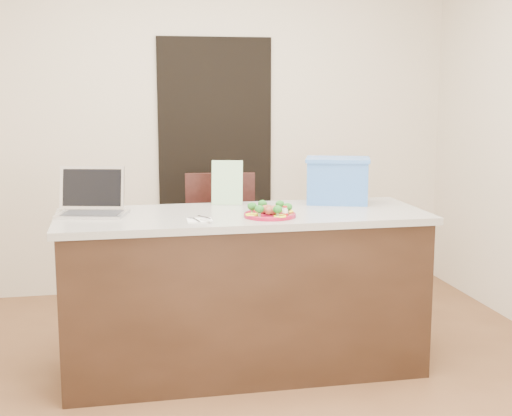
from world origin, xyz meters
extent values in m
plane|color=brown|center=(0.00, 0.00, 0.00)|extent=(4.00, 4.00, 0.00)
plane|color=beige|center=(0.00, 2.00, 1.35)|extent=(4.00, 0.00, 4.00)
plane|color=beige|center=(0.00, -2.00, 1.35)|extent=(4.00, 0.00, 4.00)
cube|color=black|center=(0.10, 1.98, 1.00)|extent=(0.90, 0.02, 2.00)
cube|color=black|center=(0.00, 0.25, 0.44)|extent=(2.00, 0.70, 0.88)
cube|color=beige|center=(0.00, 0.25, 0.90)|extent=(2.06, 0.76, 0.04)
cylinder|color=maroon|center=(0.12, 0.09, 0.93)|extent=(0.29, 0.29, 0.02)
torus|color=maroon|center=(0.12, 0.09, 0.93)|extent=(0.28, 0.28, 0.01)
sphere|color=brown|center=(0.12, 0.09, 0.96)|extent=(0.04, 0.04, 0.04)
sphere|color=brown|center=(0.10, 0.06, 0.96)|extent=(0.04, 0.04, 0.04)
sphere|color=brown|center=(0.13, 0.06, 0.96)|extent=(0.04, 0.04, 0.04)
sphere|color=brown|center=(0.15, 0.07, 0.96)|extent=(0.04, 0.04, 0.04)
sphere|color=brown|center=(0.16, 0.09, 0.96)|extent=(0.04, 0.04, 0.04)
sphere|color=brown|center=(0.15, 0.11, 0.96)|extent=(0.04, 0.04, 0.04)
sphere|color=brown|center=(0.14, 0.13, 0.96)|extent=(0.04, 0.04, 0.04)
sphere|color=brown|center=(0.12, 0.13, 0.96)|extent=(0.04, 0.04, 0.04)
sphere|color=brown|center=(0.10, 0.12, 0.96)|extent=(0.04, 0.04, 0.04)
sphere|color=brown|center=(0.08, 0.10, 0.96)|extent=(0.04, 0.04, 0.04)
ellipsoid|color=#155118|center=(0.10, 0.19, 0.98)|extent=(0.05, 0.05, 0.04)
ellipsoid|color=#155118|center=(0.03, 0.12, 0.98)|extent=(0.05, 0.05, 0.04)
ellipsoid|color=#155118|center=(0.05, 0.03, 0.98)|extent=(0.05, 0.05, 0.04)
ellipsoid|color=#155118|center=(0.14, 0.00, 0.98)|extent=(0.05, 0.05, 0.04)
ellipsoid|color=#155118|center=(0.21, 0.07, 0.98)|extent=(0.05, 0.05, 0.04)
ellipsoid|color=#155118|center=(0.19, 0.16, 0.98)|extent=(0.05, 0.05, 0.04)
torus|color=yellow|center=(0.09, 0.20, 0.94)|extent=(0.07, 0.07, 0.01)
torus|color=yellow|center=(0.01, 0.06, 0.94)|extent=(0.07, 0.07, 0.01)
torus|color=yellow|center=(0.15, -0.01, 0.94)|extent=(0.07, 0.07, 0.01)
torus|color=yellow|center=(0.23, 0.13, 0.94)|extent=(0.07, 0.07, 0.01)
cube|color=silver|center=(-0.27, 0.05, 0.92)|extent=(0.14, 0.14, 0.01)
cube|color=silver|center=(-0.29, 0.03, 0.93)|extent=(0.03, 0.11, 0.00)
cube|color=silver|center=(-0.29, 0.10, 0.93)|extent=(0.04, 0.05, 0.00)
cube|color=silver|center=(-0.24, 0.01, 0.93)|extent=(0.06, 0.09, 0.01)
cube|color=silver|center=(-0.24, 0.11, 0.93)|extent=(0.07, 0.11, 0.00)
cylinder|color=white|center=(0.19, 0.03, 0.94)|extent=(0.03, 0.03, 0.05)
cylinder|color=white|center=(0.19, 0.03, 0.97)|extent=(0.02, 0.02, 0.01)
cylinder|color=red|center=(0.19, 0.03, 0.98)|extent=(0.02, 0.02, 0.01)
cylinder|color=red|center=(0.19, 0.03, 0.94)|extent=(0.03, 0.03, 0.02)
cube|color=silver|center=(-0.82, 0.33, 0.93)|extent=(0.41, 0.33, 0.02)
cube|color=silver|center=(-0.82, 0.45, 1.06)|extent=(0.37, 0.15, 0.24)
cube|color=black|center=(-0.82, 0.45, 1.06)|extent=(0.33, 0.12, 0.21)
cube|color=#29292C|center=(-0.82, 0.31, 0.94)|extent=(0.34, 0.24, 0.00)
cube|color=silver|center=(-0.04, 0.54, 1.05)|extent=(0.19, 0.09, 0.26)
cube|color=#3367B9|center=(0.63, 0.47, 1.05)|extent=(0.42, 0.35, 0.25)
cube|color=#3367B9|center=(0.63, 0.47, 1.18)|extent=(0.45, 0.38, 0.02)
cube|color=black|center=(-0.01, 0.84, 0.50)|extent=(0.51, 0.51, 0.04)
cube|color=black|center=(-0.01, 1.05, 0.78)|extent=(0.47, 0.09, 0.53)
cylinder|color=black|center=(-0.21, 0.64, 0.25)|extent=(0.04, 0.04, 0.50)
cylinder|color=black|center=(0.19, 0.64, 0.25)|extent=(0.04, 0.04, 0.50)
cylinder|color=black|center=(-0.21, 1.04, 0.25)|extent=(0.04, 0.04, 0.50)
cylinder|color=black|center=(0.19, 1.04, 0.25)|extent=(0.04, 0.04, 0.50)
camera|label=1|loc=(-0.71, -3.62, 1.62)|focal=50.00mm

